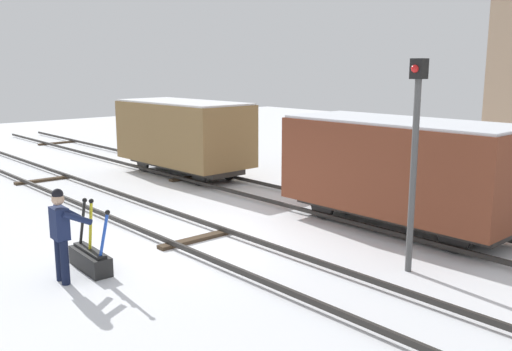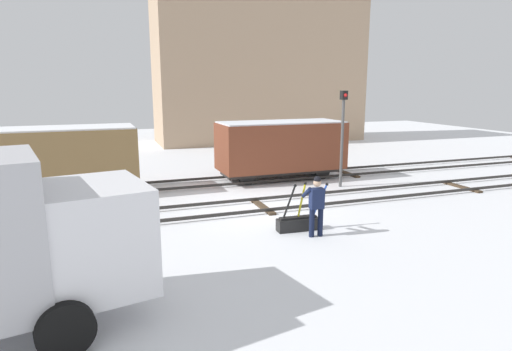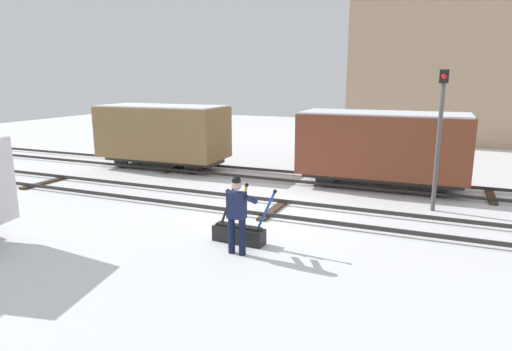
{
  "view_description": "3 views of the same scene",
  "coord_description": "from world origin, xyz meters",
  "px_view_note": "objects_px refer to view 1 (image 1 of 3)",
  "views": [
    {
      "loc": [
        9.76,
        -6.94,
        3.81
      ],
      "look_at": [
        0.3,
        1.49,
        1.33
      ],
      "focal_mm": 39.17,
      "sensor_mm": 36.0,
      "label": 1
    },
    {
      "loc": [
        -5.11,
        -13.54,
        4.14
      ],
      "look_at": [
        0.37,
        1.71,
        0.78
      ],
      "focal_mm": 30.43,
      "sensor_mm": 36.0,
      "label": 2
    },
    {
      "loc": [
        4.3,
        -11.45,
        3.74
      ],
      "look_at": [
        -0.83,
        0.72,
        0.84
      ],
      "focal_mm": 31.36,
      "sensor_mm": 36.0,
      "label": 3
    }
  ],
  "objects_px": {
    "rail_worker": "(61,230)",
    "freight_car_mid_siding": "(183,134)",
    "switch_lever_frame": "(90,258)",
    "freight_car_back_track": "(399,168)",
    "signal_post": "(415,145)"
  },
  "relations": [
    {
      "from": "freight_car_mid_siding",
      "to": "switch_lever_frame",
      "type": "bearing_deg",
      "value": -46.55
    },
    {
      "from": "switch_lever_frame",
      "to": "freight_car_back_track",
      "type": "relative_size",
      "value": 0.28
    },
    {
      "from": "rail_worker",
      "to": "freight_car_back_track",
      "type": "relative_size",
      "value": 0.31
    },
    {
      "from": "rail_worker",
      "to": "freight_car_mid_siding",
      "type": "relative_size",
      "value": 0.32
    },
    {
      "from": "switch_lever_frame",
      "to": "rail_worker",
      "type": "relative_size",
      "value": 0.91
    },
    {
      "from": "switch_lever_frame",
      "to": "freight_car_back_track",
      "type": "xyz_separation_m",
      "value": [
        2.28,
        6.68,
        1.24
      ]
    },
    {
      "from": "rail_worker",
      "to": "freight_car_back_track",
      "type": "distance_m",
      "value": 7.6
    },
    {
      "from": "rail_worker",
      "to": "freight_car_mid_siding",
      "type": "height_order",
      "value": "freight_car_mid_siding"
    },
    {
      "from": "freight_car_mid_siding",
      "to": "freight_car_back_track",
      "type": "xyz_separation_m",
      "value": [
        8.89,
        0.0,
        -0.01
      ]
    },
    {
      "from": "switch_lever_frame",
      "to": "freight_car_back_track",
      "type": "height_order",
      "value": "freight_car_back_track"
    },
    {
      "from": "rail_worker",
      "to": "signal_post",
      "type": "distance_m",
      "value": 6.51
    },
    {
      "from": "switch_lever_frame",
      "to": "rail_worker",
      "type": "bearing_deg",
      "value": -65.93
    },
    {
      "from": "rail_worker",
      "to": "signal_post",
      "type": "xyz_separation_m",
      "value": [
        3.81,
        5.08,
        1.44
      ]
    },
    {
      "from": "signal_post",
      "to": "freight_car_back_track",
      "type": "distance_m",
      "value": 2.99
    },
    {
      "from": "signal_post",
      "to": "freight_car_mid_siding",
      "type": "height_order",
      "value": "signal_post"
    }
  ]
}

